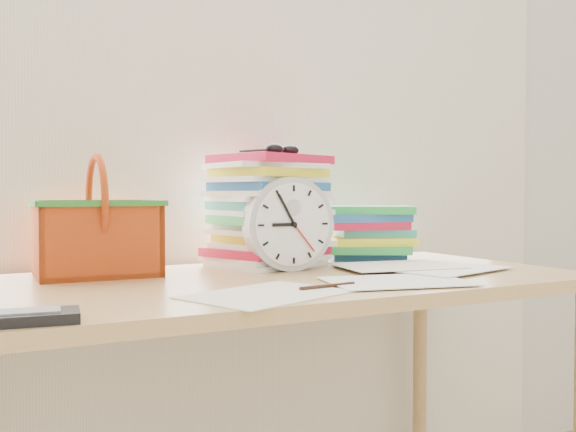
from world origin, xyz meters
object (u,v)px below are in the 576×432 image
book_stack (370,233)px  clock (289,224)px  desk (283,309)px  calculator (21,318)px  basket (97,216)px  paper_stack (269,211)px

book_stack → clock: bearing=-159.2°
desk → book_stack: 0.48m
desk → calculator: (-0.58, -0.29, 0.08)m
basket → calculator: 0.57m
book_stack → calculator: book_stack is taller
paper_stack → clock: (-0.01, -0.13, -0.03)m
book_stack → basket: basket is taller
paper_stack → basket: size_ratio=1.11×
paper_stack → calculator: (-0.66, -0.52, -0.14)m
calculator → clock: bearing=38.6°
clock → basket: bearing=163.9°
desk → book_stack: bearing=28.9°
clock → desk: bearing=-124.8°
desk → calculator: bearing=-153.3°
desk → clock: clock is taller
paper_stack → calculator: 0.85m
desk → basket: size_ratio=5.02×
book_stack → basket: (-0.77, -0.00, 0.06)m
desk → clock: (0.07, 0.09, 0.19)m
clock → book_stack: 0.36m
desk → paper_stack: bearing=71.5°
desk → book_stack: book_stack is taller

